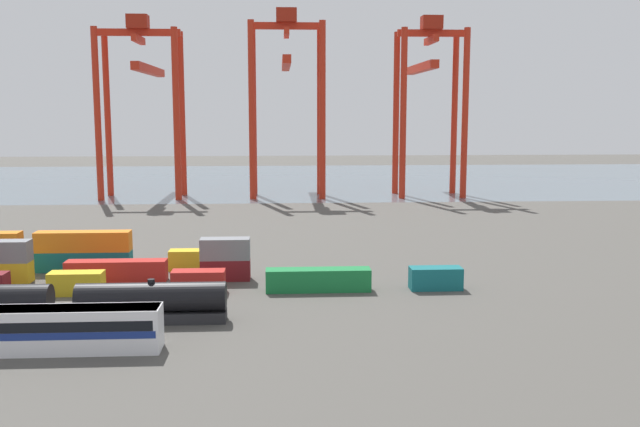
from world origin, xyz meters
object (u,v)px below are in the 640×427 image
shipping_container_8 (6,272)px  gantry_crane_east (428,88)px  shipping_container_6 (436,278)px  shipping_container_19 (193,260)px  shipping_container_3 (76,283)px  shipping_container_17 (84,261)px  gantry_crane_west (142,87)px  shipping_container_11 (226,269)px  shipping_container_10 (117,271)px  gantry_crane_central (287,84)px

shipping_container_8 → gantry_crane_east: (69.66, 87.85, 24.90)m
shipping_container_6 → gantry_crane_east: gantry_crane_east is taller
shipping_container_19 → shipping_container_3: bearing=-133.7°
shipping_container_17 → gantry_crane_east: size_ratio=0.28×
shipping_container_19 → gantry_crane_west: gantry_crane_west is taller
shipping_container_6 → shipping_container_11: (-24.83, 6.08, 0.00)m
gantry_crane_east → shipping_container_3: bearing=-122.4°
shipping_container_11 → shipping_container_17: 19.69m
shipping_container_8 → gantry_crane_east: gantry_crane_east is taller
shipping_container_6 → shipping_container_19: bearing=157.6°
shipping_container_3 → shipping_container_17: size_ratio=0.50×
shipping_container_8 → shipping_container_10: (13.23, 0.00, 0.00)m
shipping_container_19 → gantry_crane_central: gantry_crane_central is taller
shipping_container_10 → gantry_crane_east: size_ratio=0.28×
shipping_container_8 → shipping_container_11: bearing=0.0°
shipping_container_10 → gantry_crane_west: (-12.47, 88.37, 24.88)m
shipping_container_10 → shipping_container_19: (8.49, 6.08, 0.00)m
gantry_crane_east → gantry_crane_west: bearing=179.6°
shipping_container_10 → gantry_crane_east: gantry_crane_east is taller
shipping_container_17 → shipping_container_19: same height
shipping_container_3 → shipping_container_11: size_ratio=1.00×
gantry_crane_central → gantry_crane_east: (34.45, -0.17, -0.88)m
shipping_container_6 → gantry_crane_east: size_ratio=0.14×
shipping_container_8 → shipping_container_11: same height
shipping_container_6 → shipping_container_10: (-38.06, 6.08, 0.00)m
gantry_crane_west → gantry_crane_east: (68.90, -0.52, 0.01)m
shipping_container_19 → shipping_container_10: bearing=-144.4°
shipping_container_3 → gantry_crane_central: size_ratio=0.14×
gantry_crane_west → shipping_container_10: bearing=-82.0°
shipping_container_11 → gantry_crane_west: bearing=106.2°
shipping_container_11 → gantry_crane_west: 95.34m
gantry_crane_east → shipping_container_17: bearing=-127.1°
shipping_container_10 → gantry_crane_east: (56.43, 87.85, 24.90)m
shipping_container_11 → gantry_crane_east: (43.20, 87.85, 24.90)m
shipping_container_6 → shipping_container_17: bearing=164.4°
shipping_container_19 → shipping_container_17: bearing=180.0°
shipping_container_17 → shipping_container_3: bearing=-79.0°
gantry_crane_east → shipping_container_10: bearing=-122.7°
shipping_container_11 → gantry_crane_east: 101.01m
shipping_container_10 → shipping_container_6: bearing=-9.1°
shipping_container_10 → gantry_crane_central: size_ratio=0.27×
shipping_container_11 → shipping_container_10: bearing=180.0°
shipping_container_10 → gantry_crane_west: bearing=98.0°
shipping_container_8 → shipping_container_11: (26.46, 0.00, 0.00)m
shipping_container_10 → gantry_crane_central: 94.32m
shipping_container_10 → shipping_container_8: bearing=180.0°
shipping_container_11 → gantry_crane_central: (8.75, 88.02, 25.78)m
shipping_container_6 → shipping_container_17: 45.23m
gantry_crane_central → shipping_container_6: bearing=-80.3°
shipping_container_17 → shipping_container_19: (13.99, 0.00, 0.00)m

